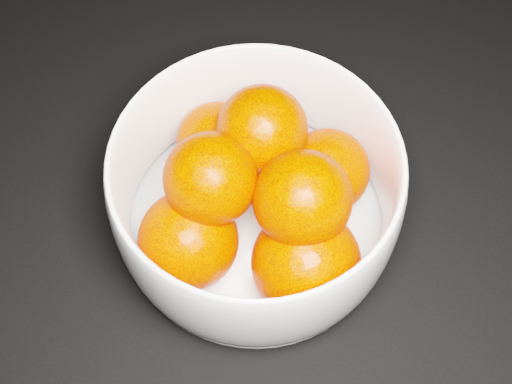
# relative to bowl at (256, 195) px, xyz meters

# --- Properties ---
(bowl) EXTENTS (0.20, 0.20, 0.10)m
(bowl) POSITION_rel_bowl_xyz_m (0.00, 0.00, 0.00)
(bowl) COLOR white
(bowl) RESTS_ON ground
(orange_pile) EXTENTS (0.15, 0.15, 0.11)m
(orange_pile) POSITION_rel_bowl_xyz_m (0.00, -0.01, 0.01)
(orange_pile) COLOR #EB2E00
(orange_pile) RESTS_ON bowl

